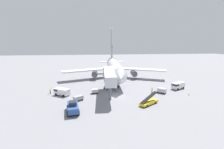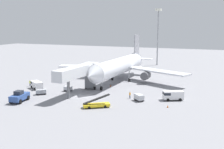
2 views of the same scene
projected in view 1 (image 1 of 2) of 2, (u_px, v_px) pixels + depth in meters
name	position (u px, v px, depth m)	size (l,w,h in m)	color
ground_plane	(117.00, 96.00, 48.22)	(300.00, 300.00, 0.00)	gray
airplane_at_gate	(115.00, 68.00, 68.38)	(44.64, 40.69, 14.31)	silver
jet_bridge	(109.00, 76.00, 49.24)	(4.06, 17.74, 7.53)	silver
pushback_tug	(73.00, 107.00, 37.21)	(3.38, 5.80, 2.72)	#2D4C8E
belt_loader_truck	(149.00, 102.00, 41.96)	(5.84, 4.77, 2.92)	yellow
service_van_rear_left	(62.00, 91.00, 49.10)	(5.10, 4.35, 2.06)	white
service_van_near_left	(178.00, 85.00, 55.50)	(5.18, 3.92, 2.23)	white
baggage_cart_mid_right	(78.00, 98.00, 44.68)	(2.87, 2.61, 1.31)	#38383D
baggage_cart_rear_right	(95.00, 91.00, 50.88)	(2.08, 1.48, 1.38)	#38383D
baggage_cart_outer_left	(162.00, 90.00, 51.16)	(2.85, 2.83, 1.57)	#38383D
ground_crew_worker_foreground	(152.00, 89.00, 52.02)	(0.46, 0.46, 1.70)	#1E2333
ground_crew_worker_midground	(50.00, 91.00, 50.56)	(0.38, 0.38, 1.76)	#1E2333
safety_cone_alpha	(189.00, 94.00, 49.38)	(0.37, 0.37, 0.57)	black
safety_cone_bravo	(118.00, 84.00, 61.20)	(0.34, 0.34, 0.52)	black
apron_light_mast	(111.00, 39.00, 104.69)	(2.40, 2.40, 24.68)	#93969B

